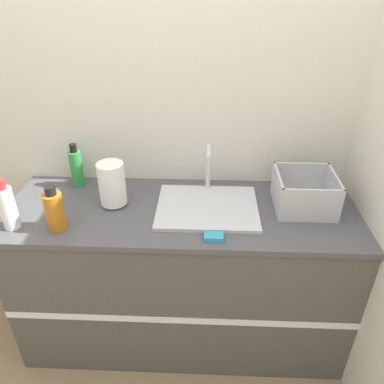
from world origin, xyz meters
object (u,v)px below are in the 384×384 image
Objects in this scene: paper_towel_roll at (112,184)px; bottle_amber at (55,210)px; sink at (207,205)px; bottle_white_spray at (7,207)px; dish_rack at (304,195)px; bottle_green at (77,168)px.

bottle_amber is at bearing -134.73° from paper_towel_roll.
sink is 2.00× the size of bottle_white_spray.
bottle_amber reaches higher than dish_rack.
sink is 0.96m from bottle_white_spray.
paper_towel_roll is at bearing -178.88° from dish_rack.
sink reaches higher than bottle_amber.
sink reaches higher than paper_towel_roll.
sink is 2.26× the size of bottle_amber.
paper_towel_roll is 1.03× the size of bottle_amber.
sink is 0.50m from dish_rack.
sink is 2.03× the size of bottle_green.
dish_rack is at bearing -7.98° from bottle_green.
paper_towel_roll is at bearing 177.71° from sink.
dish_rack is at bearing 11.35° from bottle_amber.
sink reaches higher than bottle_green.
bottle_green is at bearing 64.57° from bottle_white_spray.
bottle_white_spray is at bearing -153.30° from paper_towel_roll.
dish_rack is at bearing 1.12° from paper_towel_roll.
sink reaches higher than bottle_white_spray.
bottle_white_spray is (-0.93, -0.20, 0.09)m from sink.
bottle_amber is (-1.20, -0.24, 0.03)m from dish_rack.
bottle_white_spray reaches higher than paper_towel_roll.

